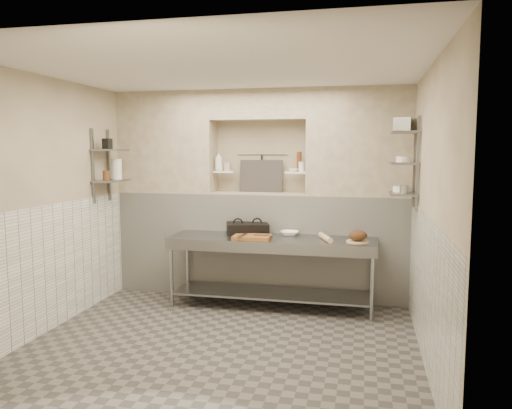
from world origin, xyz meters
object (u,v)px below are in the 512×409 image
(panini_press, at_px, (247,228))
(jug_left, at_px, (117,169))
(mixing_bowl, at_px, (290,233))
(rolling_pin, at_px, (325,238))
(bowl_alcove, at_px, (293,170))
(prep_table, at_px, (271,258))
(bottle_soap, at_px, (219,161))
(cutting_board, at_px, (252,237))
(bread_loaf, at_px, (358,235))

(panini_press, height_order, jug_left, jug_left)
(mixing_bowl, height_order, rolling_pin, rolling_pin)
(rolling_pin, bearing_deg, panini_press, 166.70)
(mixing_bowl, distance_m, bowl_alcove, 0.87)
(prep_table, relative_size, mixing_bowl, 10.96)
(panini_press, relative_size, jug_left, 2.34)
(panini_press, bearing_deg, jug_left, 167.89)
(panini_press, bearing_deg, mixing_bowl, -17.49)
(mixing_bowl, xyz_separation_m, rolling_pin, (0.48, -0.25, 0.00))
(panini_press, height_order, bottle_soap, bottle_soap)
(prep_table, xyz_separation_m, bowl_alcove, (0.19, 0.56, 1.09))
(bottle_soap, relative_size, jug_left, 1.00)
(rolling_pin, bearing_deg, prep_table, 177.83)
(prep_table, bearing_deg, jug_left, 179.29)
(prep_table, distance_m, mixing_bowl, 0.42)
(panini_press, distance_m, mixing_bowl, 0.56)
(bottle_soap, bearing_deg, rolling_pin, -20.04)
(prep_table, xyz_separation_m, panini_press, (-0.36, 0.22, 0.33))
(rolling_pin, bearing_deg, bowl_alcove, 129.64)
(cutting_board, bearing_deg, bread_loaf, 2.10)
(bread_loaf, relative_size, bowl_alcove, 1.70)
(bread_loaf, bearing_deg, rolling_pin, 174.53)
(bread_loaf, distance_m, jug_left, 3.27)
(mixing_bowl, distance_m, bottle_soap, 1.42)
(panini_press, xyz_separation_m, rolling_pin, (1.04, -0.25, -0.04))
(bottle_soap, bearing_deg, panini_press, -32.77)
(bowl_alcove, bearing_deg, panini_press, -148.38)
(bottle_soap, bearing_deg, mixing_bowl, -16.08)
(mixing_bowl, xyz_separation_m, bottle_soap, (-1.04, 0.30, 0.92))
(panini_press, height_order, cutting_board, panini_press)
(bowl_alcove, xyz_separation_m, jug_left, (-2.31, -0.53, 0.01))
(bowl_alcove, distance_m, jug_left, 2.37)
(prep_table, bearing_deg, rolling_pin, -2.17)
(bread_loaf, bearing_deg, panini_press, 168.79)
(rolling_pin, xyz_separation_m, jug_left, (-2.79, 0.05, 0.81))
(cutting_board, bearing_deg, rolling_pin, 5.35)
(prep_table, bearing_deg, bread_loaf, -3.37)
(bread_loaf, xyz_separation_m, bottle_soap, (-1.91, 0.59, 0.87))
(rolling_pin, height_order, bottle_soap, bottle_soap)
(cutting_board, xyz_separation_m, bread_loaf, (1.29, 0.05, 0.06))
(bread_loaf, relative_size, bottle_soap, 0.81)
(cutting_board, bearing_deg, panini_press, 112.57)
(bottle_soap, bearing_deg, jug_left, -158.47)
(bowl_alcove, bearing_deg, prep_table, -108.78)
(panini_press, height_order, bowl_alcove, bowl_alcove)
(bread_loaf, distance_m, bottle_soap, 2.18)
(panini_press, bearing_deg, bread_loaf, -29.63)
(cutting_board, height_order, bottle_soap, bottle_soap)
(mixing_bowl, height_order, bottle_soap, bottle_soap)
(bread_loaf, bearing_deg, bowl_alcove, 144.49)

